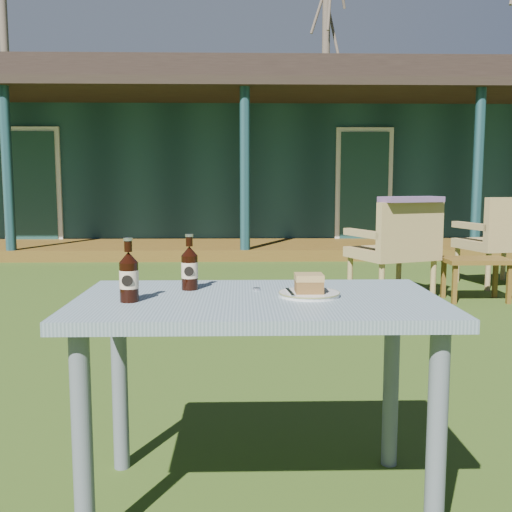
{
  "coord_description": "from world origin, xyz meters",
  "views": [
    {
      "loc": [
        -0.06,
        -3.54,
        1.1
      ],
      "look_at": [
        0.0,
        -1.3,
        0.82
      ],
      "focal_mm": 42.0,
      "sensor_mm": 36.0,
      "label": 1
    }
  ],
  "objects_px": {
    "plate": "(309,294)",
    "cake_slice": "(309,283)",
    "cafe_table": "(258,327)",
    "armchair_right": "(503,236)",
    "side_table": "(476,264)",
    "cola_bottle_near": "(190,268)",
    "armchair_left": "(397,245)",
    "cola_bottle_far": "(129,276)"
  },
  "relations": [
    {
      "from": "cafe_table",
      "to": "side_table",
      "type": "height_order",
      "value": "cafe_table"
    },
    {
      "from": "cake_slice",
      "to": "cola_bottle_near",
      "type": "xyz_separation_m",
      "value": [
        -0.41,
        0.14,
        0.03
      ]
    },
    {
      "from": "cafe_table",
      "to": "cake_slice",
      "type": "bearing_deg",
      "value": 1.97
    },
    {
      "from": "cafe_table",
      "to": "armchair_right",
      "type": "height_order",
      "value": "armchair_right"
    },
    {
      "from": "plate",
      "to": "cake_slice",
      "type": "relative_size",
      "value": 2.22
    },
    {
      "from": "cake_slice",
      "to": "armchair_right",
      "type": "bearing_deg",
      "value": 59.19
    },
    {
      "from": "side_table",
      "to": "cola_bottle_near",
      "type": "bearing_deg",
      "value": -125.19
    },
    {
      "from": "cafe_table",
      "to": "cake_slice",
      "type": "distance_m",
      "value": 0.22
    },
    {
      "from": "cola_bottle_far",
      "to": "side_table",
      "type": "distance_m",
      "value": 4.4
    },
    {
      "from": "plate",
      "to": "cake_slice",
      "type": "distance_m",
      "value": 0.04
    },
    {
      "from": "plate",
      "to": "side_table",
      "type": "xyz_separation_m",
      "value": [
        1.95,
        3.48,
        -0.39
      ]
    },
    {
      "from": "cola_bottle_near",
      "to": "cola_bottle_far",
      "type": "relative_size",
      "value": 0.97
    },
    {
      "from": "cola_bottle_near",
      "to": "cola_bottle_far",
      "type": "distance_m",
      "value": 0.27
    },
    {
      "from": "cake_slice",
      "to": "cola_bottle_far",
      "type": "distance_m",
      "value": 0.58
    },
    {
      "from": "plate",
      "to": "side_table",
      "type": "bearing_deg",
      "value": 60.7
    },
    {
      "from": "cola_bottle_far",
      "to": "armchair_right",
      "type": "xyz_separation_m",
      "value": [
        3.12,
        4.32,
        -0.27
      ]
    },
    {
      "from": "plate",
      "to": "cola_bottle_near",
      "type": "height_order",
      "value": "cola_bottle_near"
    },
    {
      "from": "plate",
      "to": "armchair_left",
      "type": "distance_m",
      "value": 3.8
    },
    {
      "from": "armchair_left",
      "to": "armchair_right",
      "type": "distance_m",
      "value": 1.45
    },
    {
      "from": "cafe_table",
      "to": "armchair_left",
      "type": "relative_size",
      "value": 1.3
    },
    {
      "from": "cake_slice",
      "to": "cola_bottle_near",
      "type": "distance_m",
      "value": 0.43
    },
    {
      "from": "cake_slice",
      "to": "cola_bottle_near",
      "type": "height_order",
      "value": "cola_bottle_near"
    },
    {
      "from": "cola_bottle_far",
      "to": "cake_slice",
      "type": "bearing_deg",
      "value": 6.9
    },
    {
      "from": "cafe_table",
      "to": "plate",
      "type": "distance_m",
      "value": 0.2
    },
    {
      "from": "cake_slice",
      "to": "cola_bottle_far",
      "type": "bearing_deg",
      "value": -173.1
    },
    {
      "from": "plate",
      "to": "cafe_table",
      "type": "bearing_deg",
      "value": -175.54
    },
    {
      "from": "cafe_table",
      "to": "armchair_right",
      "type": "distance_m",
      "value": 5.05
    },
    {
      "from": "side_table",
      "to": "plate",
      "type": "bearing_deg",
      "value": -119.3
    },
    {
      "from": "plate",
      "to": "armchair_right",
      "type": "distance_m",
      "value": 4.95
    },
    {
      "from": "cake_slice",
      "to": "cola_bottle_far",
      "type": "relative_size",
      "value": 0.45
    },
    {
      "from": "cola_bottle_near",
      "to": "side_table",
      "type": "relative_size",
      "value": 0.33
    },
    {
      "from": "armchair_right",
      "to": "side_table",
      "type": "xyz_separation_m",
      "value": [
        -0.58,
        -0.76,
        -0.19
      ]
    },
    {
      "from": "cola_bottle_far",
      "to": "armchair_right",
      "type": "relative_size",
      "value": 0.22
    },
    {
      "from": "cake_slice",
      "to": "armchair_left",
      "type": "distance_m",
      "value": 3.81
    },
    {
      "from": "cake_slice",
      "to": "armchair_right",
      "type": "relative_size",
      "value": 0.1
    },
    {
      "from": "armchair_right",
      "to": "cola_bottle_near",
      "type": "bearing_deg",
      "value": -125.58
    },
    {
      "from": "cola_bottle_near",
      "to": "cola_bottle_far",
      "type": "xyz_separation_m",
      "value": [
        -0.17,
        -0.21,
        0.0
      ]
    },
    {
      "from": "armchair_left",
      "to": "armchair_right",
      "type": "height_order",
      "value": "armchair_right"
    },
    {
      "from": "cake_slice",
      "to": "side_table",
      "type": "relative_size",
      "value": 0.15
    },
    {
      "from": "side_table",
      "to": "armchair_right",
      "type": "bearing_deg",
      "value": 52.73
    },
    {
      "from": "cola_bottle_far",
      "to": "armchair_right",
      "type": "distance_m",
      "value": 5.34
    },
    {
      "from": "cola_bottle_far",
      "to": "armchair_left",
      "type": "distance_m",
      "value": 4.1
    }
  ]
}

